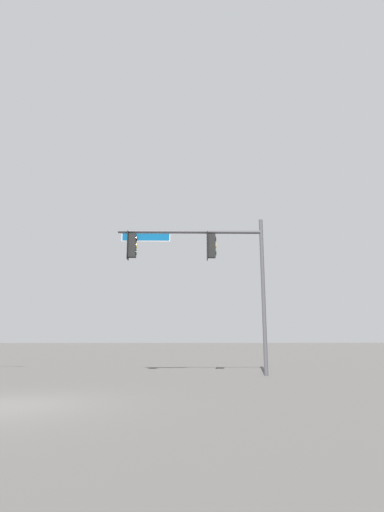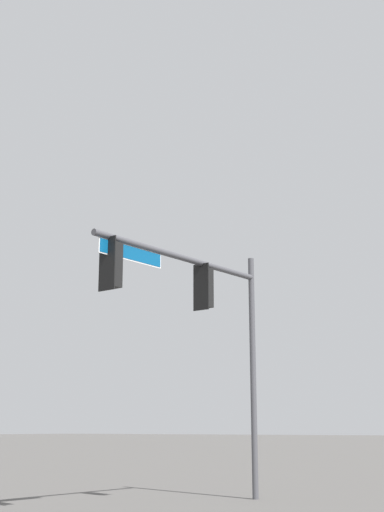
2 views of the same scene
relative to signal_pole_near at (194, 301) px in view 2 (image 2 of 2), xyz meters
The scene contains 1 object.
signal_pole_near is the anchor object (origin of this frame).
Camera 2 is at (10.26, 3.12, 1.95)m, focal length 50.00 mm.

